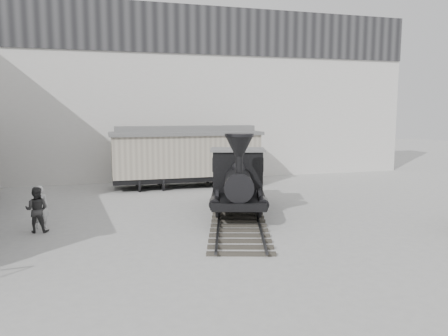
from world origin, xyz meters
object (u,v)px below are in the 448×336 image
object	(u,v)px
locomotive	(238,184)
boxcar	(186,155)
visitor_b	(37,210)
visitor_a	(40,207)

from	to	relation	value
locomotive	boxcar	bearing A→B (deg)	112.83
locomotive	visitor_b	xyz separation A→B (m)	(-7.97, -0.69, -0.45)
visitor_b	locomotive	bearing A→B (deg)	-163.21
visitor_b	boxcar	bearing A→B (deg)	-119.68
boxcar	visitor_b	world-z (taller)	boxcar
visitor_a	visitor_b	size ratio (longest dim) A/B	0.98
boxcar	locomotive	bearing A→B (deg)	-83.23
visitor_a	visitor_b	bearing A→B (deg)	88.00
boxcar	visitor_b	bearing A→B (deg)	-130.99
locomotive	visitor_b	world-z (taller)	locomotive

